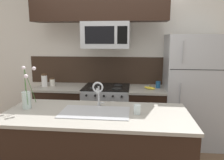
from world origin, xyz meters
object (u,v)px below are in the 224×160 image
at_px(refrigerator, 193,91).
at_px(drinking_glass, 137,109).
at_px(microwave, 106,35).
at_px(banana_bunch, 150,88).
at_px(storage_jar_medium, 52,82).
at_px(sink_faucet, 98,90).
at_px(storage_jar_tall, 44,80).
at_px(stove_range, 107,113).
at_px(flower_vase, 27,98).
at_px(coffee_tin, 158,85).

distance_m(refrigerator, drinking_glass, 1.56).
height_order(microwave, refrigerator, microwave).
bearing_deg(microwave, drinking_glass, -67.97).
bearing_deg(banana_bunch, storage_jar_medium, 177.14).
xyz_separation_m(storage_jar_medium, sink_faucet, (0.98, -1.05, 0.13)).
relative_size(storage_jar_tall, storage_jar_medium, 1.61).
relative_size(stove_range, sink_faucet, 3.04).
bearing_deg(flower_vase, sink_faucet, 10.77).
height_order(storage_jar_tall, banana_bunch, storage_jar_tall).
distance_m(refrigerator, coffee_tin, 0.56).
relative_size(storage_jar_medium, flower_vase, 0.27).
bearing_deg(banana_bunch, drinking_glass, -100.17).
bearing_deg(sink_faucet, coffee_tin, 53.07).
bearing_deg(flower_vase, stove_range, 56.64).
height_order(stove_range, sink_faucet, sink_faucet).
bearing_deg(coffee_tin, banana_bunch, -141.37).
xyz_separation_m(refrigerator, flower_vase, (-2.18, -1.21, 0.15)).
relative_size(microwave, refrigerator, 0.42).
xyz_separation_m(coffee_tin, flower_vase, (-1.63, -1.24, 0.07)).
height_order(stove_range, storage_jar_medium, storage_jar_medium).
relative_size(stove_range, coffee_tin, 8.45).
height_order(storage_jar_medium, sink_faucet, sink_faucet).
bearing_deg(storage_jar_tall, drinking_glass, -38.03).
bearing_deg(coffee_tin, microwave, -175.21).
xyz_separation_m(microwave, coffee_tin, (0.85, 0.07, -0.80)).
xyz_separation_m(microwave, refrigerator, (1.40, 0.04, -0.88)).
bearing_deg(stove_range, flower_vase, -123.36).
bearing_deg(stove_range, refrigerator, 0.82).
bearing_deg(storage_jar_tall, refrigerator, 1.22).
relative_size(microwave, flower_vase, 1.52).
bearing_deg(stove_range, drinking_glass, -68.30).
distance_m(refrigerator, banana_bunch, 0.70).
xyz_separation_m(refrigerator, coffee_tin, (-0.55, 0.03, 0.08)).
distance_m(stove_range, microwave, 1.30).
bearing_deg(storage_jar_medium, stove_range, -1.37).
height_order(refrigerator, sink_faucet, refrigerator).
bearing_deg(refrigerator, microwave, -178.32).
xyz_separation_m(stove_range, storage_jar_tall, (-1.06, -0.03, 0.55)).
relative_size(stove_range, banana_bunch, 4.88).
bearing_deg(refrigerator, storage_jar_tall, -178.78).
height_order(sink_faucet, drinking_glass, sink_faucet).
height_order(storage_jar_tall, coffee_tin, storage_jar_tall).
distance_m(storage_jar_tall, drinking_glass, 1.97).
distance_m(microwave, banana_bunch, 1.09).
bearing_deg(storage_jar_tall, microwave, 0.61).
bearing_deg(banana_bunch, microwave, 176.86).
bearing_deg(microwave, storage_jar_medium, 177.35).
height_order(storage_jar_medium, flower_vase, flower_vase).
height_order(banana_bunch, coffee_tin, coffee_tin).
distance_m(refrigerator, flower_vase, 2.50).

